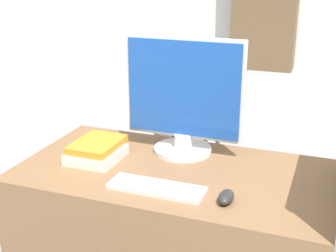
{
  "coord_description": "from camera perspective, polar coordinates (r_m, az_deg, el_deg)",
  "views": [
    {
      "loc": [
        0.57,
        -1.25,
        1.54
      ],
      "look_at": [
        -0.01,
        0.3,
        0.96
      ],
      "focal_mm": 50.0,
      "sensor_mm": 36.0,
      "label": 1
    }
  ],
  "objects": [
    {
      "name": "far_chair",
      "position": [
        3.69,
        2.98,
        3.07
      ],
      "size": [
        0.44,
        0.44,
        0.88
      ],
      "rotation": [
        0.0,
        0.0,
        0.77
      ],
      "color": "#4C3323",
      "rests_on": "ground_plane"
    },
    {
      "name": "monitor",
      "position": [
        1.94,
        1.9,
        3.32
      ],
      "size": [
        0.51,
        0.25,
        0.49
      ],
      "color": "silver",
      "rests_on": "desk"
    },
    {
      "name": "desk",
      "position": [
        2.04,
        0.71,
        -15.13
      ],
      "size": [
        1.22,
        0.66,
        0.77
      ],
      "color": "brown",
      "rests_on": "ground_plane"
    },
    {
      "name": "mouse",
      "position": [
        1.62,
        7.11,
        -8.59
      ],
      "size": [
        0.05,
        0.09,
        0.04
      ],
      "color": "#262626",
      "rests_on": "desk"
    },
    {
      "name": "keyboard",
      "position": [
        1.69,
        -1.45,
        -7.55
      ],
      "size": [
        0.35,
        0.12,
        0.02
      ],
      "color": "silver",
      "rests_on": "desk"
    },
    {
      "name": "bookshelf_far",
      "position": [
        7.09,
        11.8,
        14.84
      ],
      "size": [
        0.92,
        0.32,
        2.02
      ],
      "color": "brown",
      "rests_on": "ground_plane"
    },
    {
      "name": "book_stack",
      "position": [
        1.96,
        -8.7,
        -2.98
      ],
      "size": [
        0.2,
        0.25,
        0.07
      ],
      "color": "silver",
      "rests_on": "desk"
    }
  ]
}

